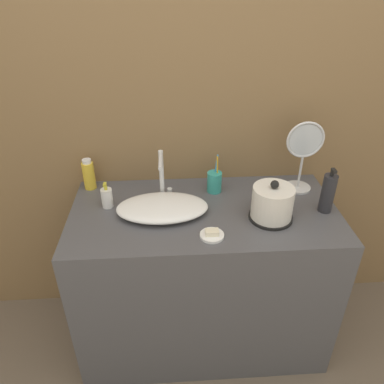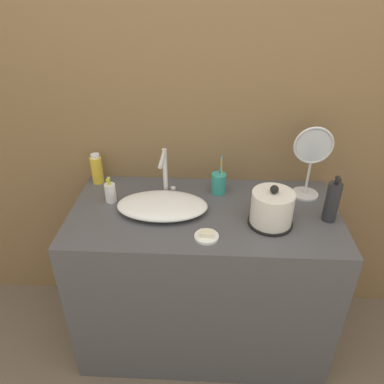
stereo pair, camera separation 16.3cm
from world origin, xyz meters
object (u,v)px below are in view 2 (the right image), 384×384
at_px(faucet, 165,171).
at_px(shampoo_bottle, 97,169).
at_px(electric_kettle, 272,210).
at_px(mouthwash_bottle, 332,202).
at_px(toothbrush_cup, 219,183).
at_px(lotion_bottle, 110,192).
at_px(vanity_mirror, 311,159).

distance_m(faucet, shampoo_bottle, 0.39).
height_order(faucet, electric_kettle, faucet).
height_order(faucet, mouthwash_bottle, faucet).
xyz_separation_m(electric_kettle, shampoo_bottle, (-0.83, 0.32, 0.00)).
bearing_deg(toothbrush_cup, lotion_bottle, -168.32).
xyz_separation_m(toothbrush_cup, mouthwash_bottle, (0.48, -0.20, 0.04)).
bearing_deg(electric_kettle, lotion_bottle, 169.01).
bearing_deg(electric_kettle, toothbrush_cup, 131.98).
height_order(toothbrush_cup, mouthwash_bottle, mouthwash_bottle).
distance_m(faucet, toothbrush_cup, 0.27).
relative_size(shampoo_bottle, vanity_mirror, 0.45).
bearing_deg(vanity_mirror, lotion_bottle, -173.57).
bearing_deg(lotion_bottle, electric_kettle, -10.99).
distance_m(faucet, mouthwash_bottle, 0.74).
height_order(electric_kettle, lotion_bottle, electric_kettle).
xyz_separation_m(faucet, vanity_mirror, (0.67, 0.05, 0.06)).
distance_m(toothbrush_cup, shampoo_bottle, 0.61).
distance_m(mouthwash_bottle, vanity_mirror, 0.23).
bearing_deg(shampoo_bottle, electric_kettle, -20.81).
relative_size(faucet, lotion_bottle, 1.88).
height_order(faucet, lotion_bottle, faucet).
bearing_deg(lotion_bottle, toothbrush_cup, 11.68).
bearing_deg(lotion_bottle, shampoo_bottle, 121.44).
xyz_separation_m(toothbrush_cup, shampoo_bottle, (-0.61, 0.07, 0.02)).
distance_m(toothbrush_cup, vanity_mirror, 0.44).
xyz_separation_m(electric_kettle, lotion_bottle, (-0.72, 0.14, -0.02)).
bearing_deg(shampoo_bottle, lotion_bottle, -58.56).
bearing_deg(vanity_mirror, electric_kettle, -128.94).
bearing_deg(toothbrush_cup, vanity_mirror, -0.03).
xyz_separation_m(faucet, mouthwash_bottle, (0.73, -0.15, -0.04)).
xyz_separation_m(mouthwash_bottle, vanity_mirror, (-0.06, 0.20, 0.10)).
bearing_deg(electric_kettle, mouthwash_bottle, 9.40).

